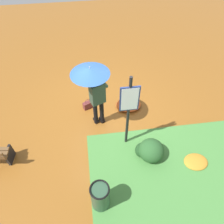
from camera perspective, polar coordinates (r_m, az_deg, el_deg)
ground_plane at (r=6.65m, az=-2.04°, el=-0.63°), size 18.00×18.00×0.00m
grass_verge at (r=5.66m, az=21.35°, el=-19.85°), size 4.80×4.00×0.05m
person_with_umbrella at (r=5.35m, az=-4.98°, el=7.77°), size 0.96×0.96×2.04m
info_sign_post at (r=4.90m, az=4.49°, el=1.40°), size 0.44×0.07×2.30m
handbag at (r=6.79m, az=-6.43°, el=1.89°), size 0.33×0.25×0.37m
trash_bin at (r=4.89m, az=-3.14°, el=-21.60°), size 0.42×0.42×0.83m
shrub_cluster at (r=5.64m, az=9.95°, el=-10.04°), size 0.71×0.65×0.58m
leaf_pile_near_person at (r=6.83m, az=4.40°, el=1.97°), size 0.79×0.63×0.17m
leaf_pile_by_bench at (r=6.02m, az=21.40°, el=-12.21°), size 0.62×0.49×0.14m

